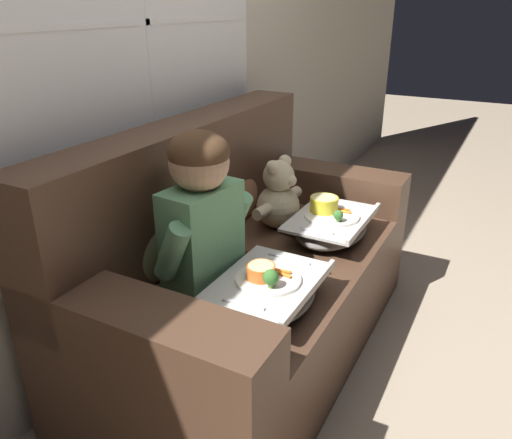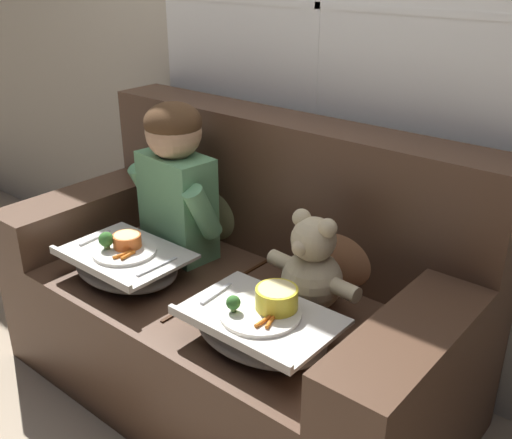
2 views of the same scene
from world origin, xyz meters
The scene contains 9 objects.
ground_plane centered at (0.00, 0.00, 0.00)m, with size 14.00×14.00×0.00m, color tan.
wall_back_with_window centered at (0.00, 0.53, 1.30)m, with size 8.00×0.08×2.60m.
couch centered at (0.00, 0.07, 0.36)m, with size 1.69×0.88×1.00m.
throw_pillow_behind_child centered at (-0.31, 0.26, 0.63)m, with size 0.35×0.17×0.36m.
throw_pillow_behind_teddy centered at (0.31, 0.26, 0.63)m, with size 0.33×0.16×0.34m.
child_figure centered at (-0.31, 0.05, 0.79)m, with size 0.43×0.22×0.59m.
teddy_bear centered at (0.31, 0.04, 0.61)m, with size 0.36×0.26×0.34m.
lap_tray_child centered at (-0.31, -0.22, 0.53)m, with size 0.44×0.32×0.18m.
lap_tray_teddy centered at (0.31, -0.21, 0.53)m, with size 0.45×0.31×0.18m.
Camera 2 is at (1.26, -1.37, 1.55)m, focal length 42.00 mm.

